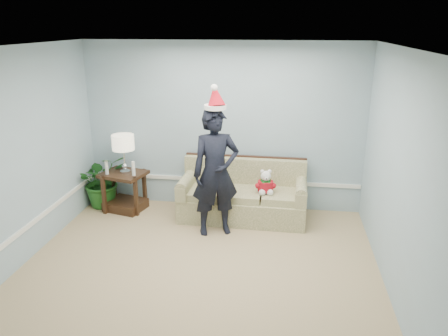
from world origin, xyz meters
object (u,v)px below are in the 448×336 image
at_px(man, 216,173).
at_px(side_table, 125,195).
at_px(table_lamp, 123,144).
at_px(houseplant, 103,180).
at_px(sofa, 243,197).
at_px(teddy_bear, 265,185).

bearing_deg(man, side_table, 138.60).
bearing_deg(table_lamp, houseplant, 166.25).
height_order(side_table, houseplant, houseplant).
bearing_deg(houseplant, man, -19.36).
bearing_deg(side_table, table_lamp, 6.98).
xyz_separation_m(sofa, table_lamp, (-1.92, -0.00, 0.80)).
xyz_separation_m(sofa, side_table, (-1.95, -0.01, -0.07)).
bearing_deg(side_table, man, -20.36).
bearing_deg(houseplant, teddy_bear, -5.68).
xyz_separation_m(side_table, table_lamp, (0.03, 0.00, 0.87)).
distance_m(side_table, houseplant, 0.47).
height_order(sofa, houseplant, sofa).
xyz_separation_m(sofa, teddy_bear, (0.35, -0.16, 0.29)).
relative_size(man, teddy_bear, 4.84).
xyz_separation_m(side_table, houseplant, (-0.41, 0.11, 0.20)).
height_order(table_lamp, houseplant, table_lamp).
xyz_separation_m(houseplant, teddy_bear, (2.72, -0.27, 0.17)).
bearing_deg(side_table, teddy_bear, -3.90).
height_order(man, teddy_bear, man).
bearing_deg(man, sofa, 39.93).
bearing_deg(teddy_bear, table_lamp, 166.27).
bearing_deg(teddy_bear, side_table, 166.42).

